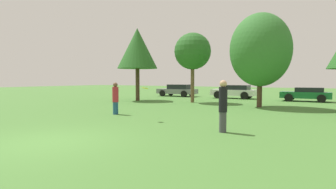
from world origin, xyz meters
TOP-DOWN VIEW (x-y plane):
  - ground_plane at (0.00, 0.00)m, footprint 120.00×120.00m
  - person_thrower at (-2.71, 5.77)m, footprint 0.32×0.32m
  - person_catcher at (3.87, 4.15)m, footprint 0.29×0.29m
  - frisbee at (-0.05, 4.84)m, footprint 0.28×0.27m
  - tree_0 at (-7.52, 13.69)m, footprint 3.48×3.48m
  - tree_1 at (-2.59, 14.55)m, footprint 2.93×2.93m
  - tree_2 at (2.87, 13.66)m, footprint 3.99×3.99m
  - parked_car_grey at (-7.54, 20.78)m, footprint 4.34×2.09m
  - parked_car_white at (-1.21, 20.82)m, footprint 4.25×1.97m
  - parked_car_green at (5.11, 20.50)m, footprint 3.89×1.92m

SIDE VIEW (x-z plane):
  - ground_plane at x=0.00m, z-range 0.00..0.00m
  - parked_car_green at x=5.11m, z-range 0.05..1.23m
  - parked_car_grey at x=-7.54m, z-range 0.04..1.34m
  - parked_car_white at x=-1.21m, z-range 0.05..1.35m
  - person_thrower at x=-2.71m, z-range 0.02..1.72m
  - person_catcher at x=3.87m, z-range 0.04..1.88m
  - frisbee at x=-0.05m, z-range 1.42..1.51m
  - tree_2 at x=2.87m, z-range 0.69..6.93m
  - tree_1 at x=-2.59m, z-range 1.29..6.86m
  - tree_0 at x=-7.52m, z-range 1.38..7.68m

